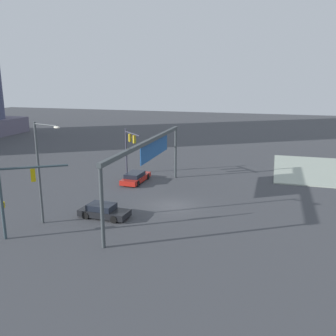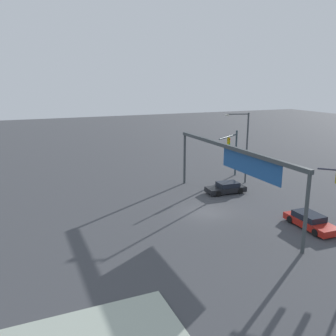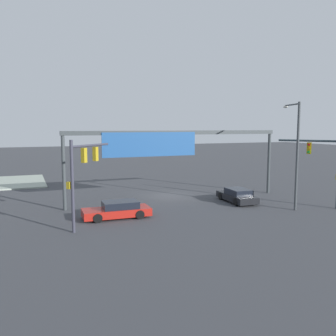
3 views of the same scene
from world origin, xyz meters
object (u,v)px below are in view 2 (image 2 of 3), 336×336
object	(u,v)px
sedan_car_waiting_far	(310,221)
streetlamp_curved_arm	(244,143)
sedan_car_approaching	(226,188)
traffic_signal_near_corner	(233,148)

from	to	relation	value
sedan_car_waiting_far	streetlamp_curved_arm	bearing A→B (deg)	171.13
streetlamp_curved_arm	sedan_car_approaching	bearing A→B (deg)	50.67
streetlamp_curved_arm	sedan_car_waiting_far	distance (m)	14.60
streetlamp_curved_arm	sedan_car_waiting_far	bearing A→B (deg)	96.02
traffic_signal_near_corner	sedan_car_waiting_far	size ratio (longest dim) A/B	1.21
streetlamp_curved_arm	sedan_car_waiting_far	world-z (taller)	streetlamp_curved_arm
streetlamp_curved_arm	sedan_car_approaching	distance (m)	6.49
sedan_car_approaching	streetlamp_curved_arm	bearing A→B (deg)	-143.28
traffic_signal_near_corner	streetlamp_curved_arm	size ratio (longest dim) A/B	0.70
traffic_signal_near_corner	sedan_car_approaching	world-z (taller)	traffic_signal_near_corner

